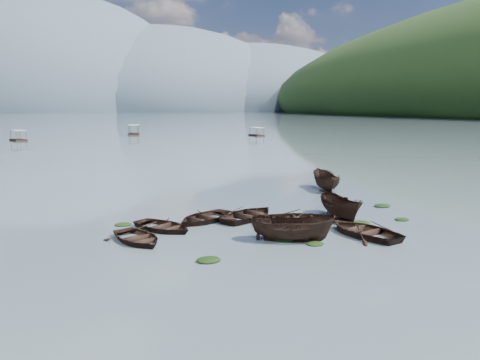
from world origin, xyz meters
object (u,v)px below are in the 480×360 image
object	(u,v)px
rowboat_3	(364,235)
pontoon_centre	(134,135)
pontoon_left	(19,141)
rowboat_0	(137,242)

from	to	relation	value
rowboat_3	pontoon_centre	distance (m)	103.76
rowboat_3	pontoon_centre	world-z (taller)	pontoon_centre
rowboat_3	pontoon_left	size ratio (longest dim) A/B	0.81
rowboat_0	rowboat_3	bearing A→B (deg)	-31.93
rowboat_0	pontoon_centre	bearing A→B (deg)	64.84
rowboat_0	pontoon_centre	world-z (taller)	pontoon_centre
rowboat_0	pontoon_left	distance (m)	87.23
rowboat_0	rowboat_3	xyz separation A→B (m)	(12.21, -2.79, 0.00)
pontoon_centre	pontoon_left	bearing A→B (deg)	-140.71
rowboat_0	pontoon_left	xyz separation A→B (m)	(-15.20, 85.90, 0.00)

